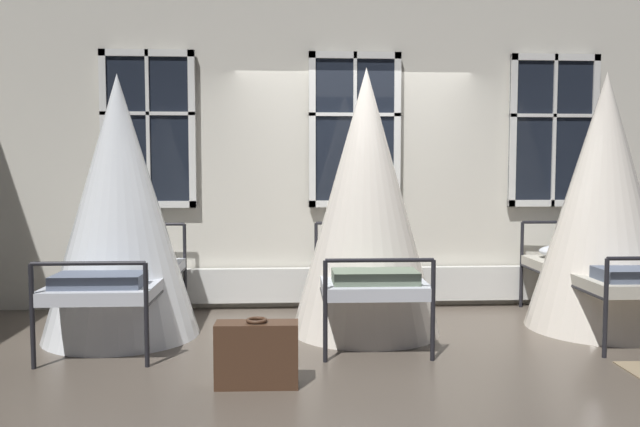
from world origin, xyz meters
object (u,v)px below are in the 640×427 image
(cot_second, at_px, (366,205))
(cot_first, at_px, (120,210))
(suitcase_dark, at_px, (257,354))
(cot_third, at_px, (603,205))

(cot_second, bearing_deg, cot_first, 91.76)
(cot_first, bearing_deg, cot_second, -88.92)
(suitcase_dark, bearing_deg, cot_second, 58.28)
(cot_first, distance_m, cot_second, 2.17)
(cot_first, xyz_separation_m, cot_third, (4.36, 0.02, 0.03))
(cot_first, relative_size, suitcase_dark, 4.07)
(cot_third, distance_m, suitcase_dark, 3.54)
(cot_first, xyz_separation_m, suitcase_dark, (1.25, -1.39, -0.89))
(cot_second, relative_size, suitcase_dark, 4.20)
(cot_second, relative_size, cot_third, 1.01)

